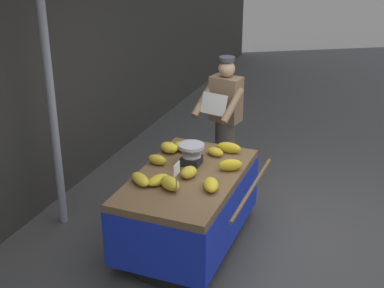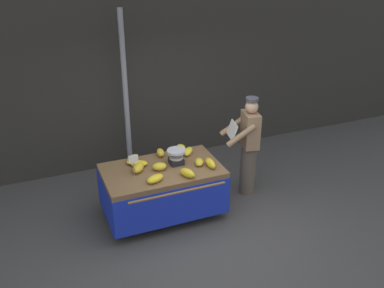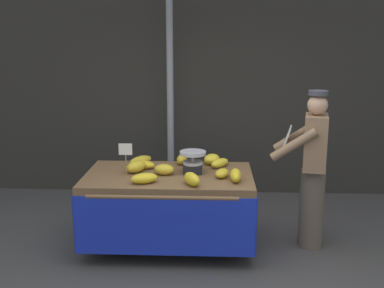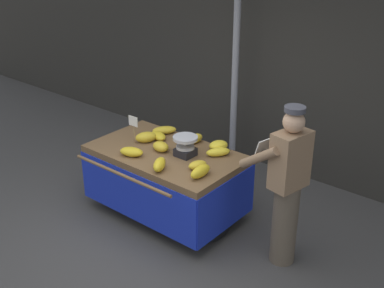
{
  "view_description": "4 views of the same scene",
  "coord_description": "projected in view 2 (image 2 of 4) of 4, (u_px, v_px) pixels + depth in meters",
  "views": [
    {
      "loc": [
        -5.1,
        -1.09,
        3.38
      ],
      "look_at": [
        -0.2,
        0.84,
        1.1
      ],
      "focal_mm": 50.82,
      "sensor_mm": 36.0,
      "label": 1
    },
    {
      "loc": [
        -2.15,
        -4.65,
        4.01
      ],
      "look_at": [
        0.08,
        0.8,
        1.16
      ],
      "focal_mm": 40.74,
      "sensor_mm": 36.0,
      "label": 2
    },
    {
      "loc": [
        0.06,
        -3.97,
        2.26
      ],
      "look_at": [
        -0.15,
        0.67,
        1.19
      ],
      "focal_mm": 44.11,
      "sensor_mm": 36.0,
      "label": 3
    },
    {
      "loc": [
        3.11,
        -2.98,
        3.29
      ],
      "look_at": [
        0.1,
        0.68,
        1.12
      ],
      "focal_mm": 46.41,
      "sensor_mm": 36.0,
      "label": 4
    }
  ],
  "objects": [
    {
      "name": "banana_bunch_8",
      "position": [
        161.0,
        153.0,
        6.88
      ],
      "size": [
        0.14,
        0.23,
        0.11
      ],
      "primitive_type": "ellipsoid",
      "rotation": [
        0.0,
        0.0,
        3.04
      ],
      "color": "gold",
      "rests_on": "banana_cart"
    },
    {
      "name": "street_pole",
      "position": [
        126.0,
        97.0,
        7.48
      ],
      "size": [
        0.09,
        0.09,
        2.96
      ],
      "primitive_type": "cylinder",
      "color": "gray",
      "rests_on": "ground"
    },
    {
      "name": "banana_bunch_9",
      "position": [
        138.0,
        168.0,
        6.42
      ],
      "size": [
        0.27,
        0.3,
        0.13
      ],
      "primitive_type": "ellipsoid",
      "rotation": [
        0.0,
        0.0,
        2.56
      ],
      "color": "gold",
      "rests_on": "banana_cart"
    },
    {
      "name": "banana_bunch_7",
      "position": [
        132.0,
        159.0,
        6.69
      ],
      "size": [
        0.29,
        0.32,
        0.09
      ],
      "primitive_type": "ellipsoid",
      "rotation": [
        0.0,
        0.0,
        2.46
      ],
      "color": "gold",
      "rests_on": "banana_cart"
    },
    {
      "name": "banana_bunch_4",
      "position": [
        199.0,
        162.0,
        6.61
      ],
      "size": [
        0.19,
        0.24,
        0.09
      ],
      "primitive_type": "ellipsoid",
      "rotation": [
        0.0,
        0.0,
        2.76
      ],
      "color": "gold",
      "rests_on": "banana_cart"
    },
    {
      "name": "back_wall",
      "position": [
        145.0,
        52.0,
        7.8
      ],
      "size": [
        16.0,
        0.24,
        4.19
      ],
      "primitive_type": "cube",
      "color": "#2D2B26",
      "rests_on": "ground"
    },
    {
      "name": "banana_bunch_0",
      "position": [
        155.0,
        179.0,
        6.15
      ],
      "size": [
        0.31,
        0.24,
        0.1
      ],
      "primitive_type": "ellipsoid",
      "rotation": [
        0.0,
        0.0,
        1.97
      ],
      "color": "gold",
      "rests_on": "banana_cart"
    },
    {
      "name": "vendor_person",
      "position": [
        248.0,
        146.0,
        7.11
      ],
      "size": [
        0.64,
        0.59,
        1.71
      ],
      "color": "brown",
      "rests_on": "ground"
    },
    {
      "name": "banana_bunch_2",
      "position": [
        187.0,
        173.0,
        6.27
      ],
      "size": [
        0.22,
        0.28,
        0.13
      ],
      "primitive_type": "ellipsoid",
      "rotation": [
        0.0,
        0.0,
        0.49
      ],
      "color": "gold",
      "rests_on": "banana_cart"
    },
    {
      "name": "banana_bunch_6",
      "position": [
        210.0,
        163.0,
        6.55
      ],
      "size": [
        0.11,
        0.28,
        0.12
      ],
      "primitive_type": "ellipsoid",
      "rotation": [
        0.0,
        0.0,
        3.13
      ],
      "color": "gold",
      "rests_on": "banana_cart"
    },
    {
      "name": "banana_bunch_1",
      "position": [
        188.0,
        151.0,
        6.93
      ],
      "size": [
        0.26,
        0.29,
        0.1
      ],
      "primitive_type": "ellipsoid",
      "rotation": [
        0.0,
        0.0,
        2.5
      ],
      "color": "yellow",
      "rests_on": "banana_cart"
    },
    {
      "name": "price_sign",
      "position": [
        133.0,
        161.0,
        6.21
      ],
      "size": [
        0.14,
        0.01,
        0.34
      ],
      "color": "#997A51",
      "rests_on": "banana_cart"
    },
    {
      "name": "weighing_scale",
      "position": [
        176.0,
        157.0,
        6.61
      ],
      "size": [
        0.28,
        0.28,
        0.24
      ],
      "color": "black",
      "rests_on": "banana_cart"
    },
    {
      "name": "banana_bunch_5",
      "position": [
        160.0,
        167.0,
        6.46
      ],
      "size": [
        0.23,
        0.18,
        0.11
      ],
      "primitive_type": "ellipsoid",
      "rotation": [
        0.0,
        0.0,
        1.43
      ],
      "color": "gold",
      "rests_on": "banana_cart"
    },
    {
      "name": "banana_bunch_3",
      "position": [
        139.0,
        163.0,
        6.57
      ],
      "size": [
        0.3,
        0.23,
        0.09
      ],
      "primitive_type": "ellipsoid",
      "rotation": [
        0.0,
        0.0,
        1.2
      ],
      "color": "gold",
      "rests_on": "banana_cart"
    },
    {
      "name": "ground_plane",
      "position": [
        207.0,
        238.0,
        6.35
      ],
      "size": [
        60.0,
        60.0,
        0.0
      ],
      "primitive_type": "plane",
      "color": "#423F3D"
    },
    {
      "name": "banana_cart",
      "position": [
        162.0,
        181.0,
        6.62
      ],
      "size": [
        1.79,
        1.24,
        0.83
      ],
      "color": "brown",
      "rests_on": "ground"
    },
    {
      "name": "banana_bunch_10",
      "position": [
        180.0,
        149.0,
        7.0
      ],
      "size": [
        0.25,
        0.28,
        0.12
      ],
      "primitive_type": "ellipsoid",
      "rotation": [
        0.0,
        0.0,
        2.69
      ],
      "color": "yellow",
      "rests_on": "banana_cart"
    }
  ]
}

